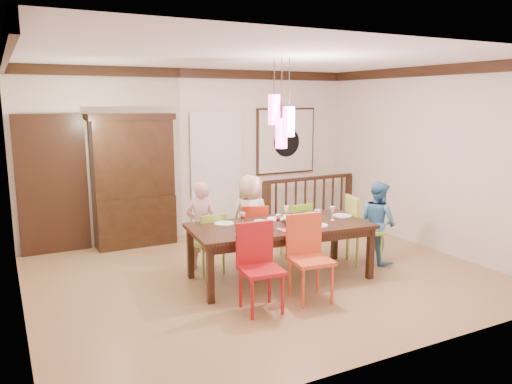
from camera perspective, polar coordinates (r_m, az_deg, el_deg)
name	(u,v)px	position (r m, az deg, el deg)	size (l,w,h in m)	color
floor	(264,275)	(6.95, 0.92, -9.49)	(6.00, 6.00, 0.00)	#AA8352
ceiling	(265,58)	(6.55, 1.00, 15.09)	(6.00, 6.00, 0.00)	white
wall_back	(197,153)	(8.86, -6.79, 4.42)	(6.00, 6.00, 0.00)	beige
wall_left	(13,189)	(5.82, -26.01, 0.27)	(5.00, 5.00, 0.00)	beige
wall_right	(430,159)	(8.44, 19.22, 3.61)	(5.00, 5.00, 0.00)	beige
crown_molding	(265,64)	(6.55, 1.00, 14.39)	(6.00, 5.00, 0.16)	black
panel_door	(53,187)	(8.33, -22.23, 0.55)	(1.04, 0.07, 2.24)	black
white_doorway	(216,175)	(9.00, -4.57, 2.00)	(0.97, 0.05, 2.22)	silver
painting	(286,141)	(9.59, 3.43, 5.83)	(1.25, 0.06, 1.25)	black
pendant_cluster	(281,121)	(6.44, 2.92, 8.09)	(0.27, 0.21, 1.14)	#FC4B9A
dining_table	(280,230)	(6.65, 2.80, -4.31)	(2.49, 1.31, 0.75)	black
chair_far_left	(208,238)	(6.98, -5.49, -5.25)	(0.41, 0.41, 0.85)	#7DA531
chair_far_mid	(253,229)	(7.39, -0.37, -4.21)	(0.49, 0.49, 0.87)	red
chair_far_right	(295,226)	(7.67, 4.51, -3.84)	(0.39, 0.39, 0.84)	#79C226
chair_near_left	(261,263)	(5.66, 0.61, -8.10)	(0.49, 0.49, 1.00)	#AE1419
chair_near_mid	(311,253)	(5.98, 6.33, -6.97)	(0.52, 0.52, 1.02)	#D54C28
chair_end_right	(365,225)	(7.45, 12.33, -3.71)	(0.56, 0.56, 1.01)	#94B63A
china_hutch	(133,180)	(8.36, -13.83, 1.31)	(1.36, 0.46, 2.16)	black
balustrade	(310,201)	(9.44, 6.18, -1.03)	(2.02, 0.14, 0.96)	black
person_far_left	(201,225)	(7.11, -6.26, -3.80)	(0.46, 0.30, 1.25)	beige
person_far_mid	(250,218)	(7.37, -0.68, -3.04)	(0.64, 0.41, 1.30)	beige
person_end_right	(378,222)	(7.57, 13.77, -3.34)	(0.59, 0.46, 1.21)	#458CC1
serving_bowl	(296,220)	(6.70, 4.55, -3.19)	(0.35, 0.35, 0.09)	yellow
small_bowl	(260,223)	(6.59, 0.49, -3.54)	(0.18, 0.18, 0.06)	white
cup_left	(252,227)	(6.28, -0.49, -4.00)	(0.13, 0.13, 0.11)	silver
cup_right	(318,213)	(7.11, 7.04, -2.40)	(0.10, 0.10, 0.10)	silver
plate_far_left	(224,223)	(6.65, -3.69, -3.60)	(0.26, 0.26, 0.01)	white
plate_far_mid	(276,219)	(6.89, 2.28, -3.09)	(0.26, 0.26, 0.01)	white
plate_far_right	(313,214)	(7.20, 6.56, -2.55)	(0.26, 0.26, 0.01)	white
plate_near_left	(246,235)	(6.10, -1.20, -4.88)	(0.26, 0.26, 0.01)	white
plate_near_mid	(318,225)	(6.59, 7.07, -3.79)	(0.26, 0.26, 0.01)	white
plate_end_right	(342,216)	(7.18, 9.83, -2.68)	(0.26, 0.26, 0.01)	white
wine_glass_a	(243,220)	(6.47, -1.54, -3.19)	(0.08, 0.08, 0.19)	#590C19
wine_glass_b	(286,213)	(6.87, 3.47, -2.39)	(0.08, 0.08, 0.19)	silver
wine_glass_c	(278,222)	(6.36, 2.55, -3.44)	(0.08, 0.08, 0.19)	#590C19
wine_glass_d	(333,213)	(6.91, 8.75, -2.43)	(0.08, 0.08, 0.19)	silver
napkin	(287,230)	(6.31, 3.59, -4.39)	(0.18, 0.14, 0.01)	#D83359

